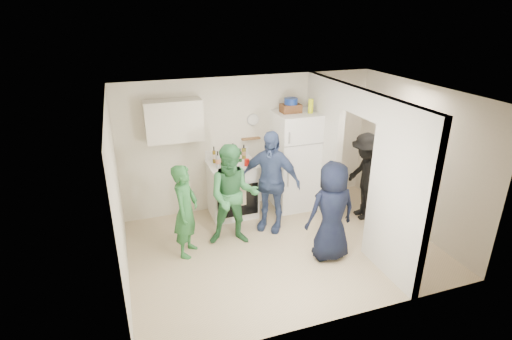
{
  "coord_description": "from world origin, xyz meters",
  "views": [
    {
      "loc": [
        -2.2,
        -5.06,
        3.63
      ],
      "look_at": [
        -0.33,
        0.4,
        1.25
      ],
      "focal_mm": 28.0,
      "sensor_mm": 36.0,
      "label": 1
    }
  ],
  "objects_px": {
    "wicker_basket": "(291,108)",
    "person_green_left": "(186,211)",
    "stove": "(232,189)",
    "person_green_center": "(233,196)",
    "fridge": "(295,161)",
    "person_navy": "(332,212)",
    "yellow_cup_stack_top": "(311,106)",
    "person_nook": "(365,177)",
    "person_denim": "(270,181)",
    "blue_bowl": "(291,101)"
  },
  "relations": [
    {
      "from": "wicker_basket",
      "to": "person_nook",
      "type": "height_order",
      "value": "wicker_basket"
    },
    {
      "from": "person_green_center",
      "to": "person_navy",
      "type": "bearing_deg",
      "value": -19.53
    },
    {
      "from": "stove",
      "to": "yellow_cup_stack_top",
      "type": "xyz_separation_m",
      "value": [
        1.44,
        -0.13,
        1.47
      ]
    },
    {
      "from": "stove",
      "to": "person_green_left",
      "type": "height_order",
      "value": "person_green_left"
    },
    {
      "from": "wicker_basket",
      "to": "yellow_cup_stack_top",
      "type": "height_order",
      "value": "yellow_cup_stack_top"
    },
    {
      "from": "person_navy",
      "to": "person_green_center",
      "type": "bearing_deg",
      "value": -34.39
    },
    {
      "from": "person_denim",
      "to": "person_navy",
      "type": "bearing_deg",
      "value": -24.22
    },
    {
      "from": "stove",
      "to": "wicker_basket",
      "type": "bearing_deg",
      "value": 1.02
    },
    {
      "from": "person_denim",
      "to": "person_green_center",
      "type": "bearing_deg",
      "value": -121.5
    },
    {
      "from": "person_green_left",
      "to": "person_denim",
      "type": "distance_m",
      "value": 1.53
    },
    {
      "from": "blue_bowl",
      "to": "person_denim",
      "type": "height_order",
      "value": "blue_bowl"
    },
    {
      "from": "yellow_cup_stack_top",
      "to": "person_nook",
      "type": "distance_m",
      "value": 1.6
    },
    {
      "from": "blue_bowl",
      "to": "person_denim",
      "type": "relative_size",
      "value": 0.14
    },
    {
      "from": "stove",
      "to": "fridge",
      "type": "distance_m",
      "value": 1.29
    },
    {
      "from": "wicker_basket",
      "to": "person_green_left",
      "type": "xyz_separation_m",
      "value": [
        -2.14,
        -1.03,
        -1.18
      ]
    },
    {
      "from": "yellow_cup_stack_top",
      "to": "person_navy",
      "type": "height_order",
      "value": "yellow_cup_stack_top"
    },
    {
      "from": "stove",
      "to": "person_nook",
      "type": "bearing_deg",
      "value": -21.29
    },
    {
      "from": "stove",
      "to": "yellow_cup_stack_top",
      "type": "height_order",
      "value": "yellow_cup_stack_top"
    },
    {
      "from": "fridge",
      "to": "person_navy",
      "type": "height_order",
      "value": "fridge"
    },
    {
      "from": "blue_bowl",
      "to": "person_navy",
      "type": "height_order",
      "value": "blue_bowl"
    },
    {
      "from": "person_navy",
      "to": "wicker_basket",
      "type": "bearing_deg",
      "value": -92.8
    },
    {
      "from": "blue_bowl",
      "to": "person_green_center",
      "type": "height_order",
      "value": "blue_bowl"
    },
    {
      "from": "stove",
      "to": "person_navy",
      "type": "distance_m",
      "value": 2.11
    },
    {
      "from": "yellow_cup_stack_top",
      "to": "person_nook",
      "type": "bearing_deg",
      "value": -43.31
    },
    {
      "from": "blue_bowl",
      "to": "person_green_left",
      "type": "relative_size",
      "value": 0.16
    },
    {
      "from": "fridge",
      "to": "person_nook",
      "type": "xyz_separation_m",
      "value": [
        1.0,
        -0.84,
        -0.13
      ]
    },
    {
      "from": "fridge",
      "to": "blue_bowl",
      "type": "height_order",
      "value": "blue_bowl"
    },
    {
      "from": "fridge",
      "to": "person_nook",
      "type": "relative_size",
      "value": 1.16
    },
    {
      "from": "person_nook",
      "to": "yellow_cup_stack_top",
      "type": "bearing_deg",
      "value": -126.36
    },
    {
      "from": "person_navy",
      "to": "person_nook",
      "type": "xyz_separation_m",
      "value": [
        1.19,
        0.95,
        0.02
      ]
    },
    {
      "from": "wicker_basket",
      "to": "person_green_left",
      "type": "distance_m",
      "value": 2.65
    },
    {
      "from": "blue_bowl",
      "to": "wicker_basket",
      "type": "bearing_deg",
      "value": 0.0
    },
    {
      "from": "person_green_center",
      "to": "person_nook",
      "type": "xyz_separation_m",
      "value": [
        2.47,
        0.07,
        -0.04
      ]
    },
    {
      "from": "wicker_basket",
      "to": "person_nook",
      "type": "bearing_deg",
      "value": -38.84
    },
    {
      "from": "fridge",
      "to": "person_green_left",
      "type": "distance_m",
      "value": 2.45
    },
    {
      "from": "stove",
      "to": "person_green_center",
      "type": "bearing_deg",
      "value": -104.28
    },
    {
      "from": "blue_bowl",
      "to": "yellow_cup_stack_top",
      "type": "height_order",
      "value": "blue_bowl"
    },
    {
      "from": "yellow_cup_stack_top",
      "to": "person_navy",
      "type": "bearing_deg",
      "value": -103.71
    },
    {
      "from": "person_green_center",
      "to": "person_nook",
      "type": "bearing_deg",
      "value": 16.62
    },
    {
      "from": "stove",
      "to": "yellow_cup_stack_top",
      "type": "relative_size",
      "value": 4.08
    },
    {
      "from": "wicker_basket",
      "to": "person_green_center",
      "type": "distance_m",
      "value": 1.99
    },
    {
      "from": "yellow_cup_stack_top",
      "to": "person_denim",
      "type": "xyz_separation_m",
      "value": [
        -0.97,
        -0.56,
        -1.09
      ]
    },
    {
      "from": "person_navy",
      "to": "fridge",
      "type": "bearing_deg",
      "value": -96.06
    },
    {
      "from": "person_denim",
      "to": "person_navy",
      "type": "distance_m",
      "value": 1.26
    },
    {
      "from": "blue_bowl",
      "to": "person_denim",
      "type": "bearing_deg",
      "value": -132.34
    },
    {
      "from": "wicker_basket",
      "to": "person_navy",
      "type": "bearing_deg",
      "value": -92.84
    },
    {
      "from": "yellow_cup_stack_top",
      "to": "person_denim",
      "type": "distance_m",
      "value": 1.56
    },
    {
      "from": "yellow_cup_stack_top",
      "to": "person_green_left",
      "type": "distance_m",
      "value": 2.89
    },
    {
      "from": "person_denim",
      "to": "blue_bowl",
      "type": "bearing_deg",
      "value": 86.97
    },
    {
      "from": "fridge",
      "to": "yellow_cup_stack_top",
      "type": "relative_size",
      "value": 7.42
    }
  ]
}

